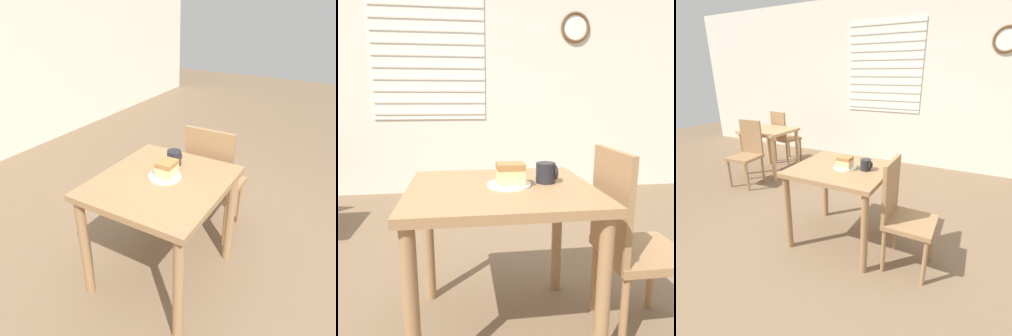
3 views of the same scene
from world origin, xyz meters
TOP-DOWN VIEW (x-y plane):
  - ground_plane at (0.00, 0.00)m, footprint 14.00×14.00m
  - dining_table_near at (-0.06, 0.37)m, footprint 0.86×0.76m
  - chair_near_window at (0.55, 0.28)m, footprint 0.39×0.39m
  - plate at (-0.02, 0.37)m, footprint 0.20×0.20m
  - cake_slice at (-0.02, 0.35)m, footprint 0.13×0.10m
  - coffee_mug at (0.17, 0.41)m, footprint 0.10×0.09m

SIDE VIEW (x-z plane):
  - ground_plane at x=0.00m, z-range 0.00..0.00m
  - chair_near_window at x=0.55m, z-range 0.03..0.96m
  - dining_table_near at x=-0.06m, z-range 0.25..1.01m
  - plate at x=-0.02m, z-range 0.76..0.77m
  - coffee_mug at x=0.17m, z-range 0.76..0.86m
  - cake_slice at x=-0.02m, z-range 0.77..0.87m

